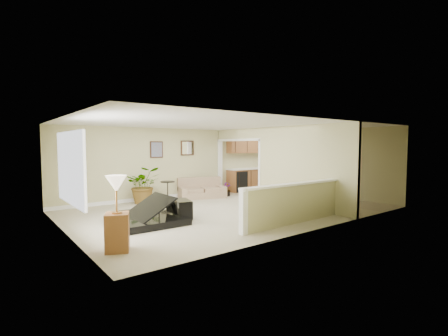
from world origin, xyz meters
TOP-DOWN VIEW (x-y plane):
  - floor at (0.00, 0.00)m, footprint 9.00×9.00m
  - back_wall at (0.00, 3.00)m, footprint 9.00×0.04m
  - front_wall at (0.00, -3.00)m, footprint 9.00×0.04m
  - left_wall at (-4.50, 0.00)m, footprint 0.04×6.00m
  - right_wall at (4.50, 0.00)m, footprint 0.04×6.00m
  - ceiling at (0.00, 0.00)m, footprint 9.00×6.00m
  - kitchen_vinyl at (3.15, 0.00)m, footprint 2.70×6.00m
  - interior_partition at (1.80, 0.25)m, footprint 0.18×5.99m
  - pony_half_wall at (0.08, -2.30)m, footprint 3.42×0.22m
  - left_window at (-4.49, -0.50)m, footprint 0.05×2.15m
  - wall_art_left at (-0.95, 2.97)m, footprint 0.48×0.04m
  - wall_mirror at (0.30, 2.97)m, footprint 0.55×0.04m
  - kitchen_cabinets at (3.19, 2.73)m, footprint 2.36×0.65m
  - piano at (-2.76, -0.09)m, footprint 1.91×1.98m
  - piano_bench at (-1.73, -0.13)m, footprint 0.53×0.78m
  - loveseat at (0.51, 2.40)m, footprint 1.92×1.42m
  - accent_table at (-0.89, 2.29)m, footprint 0.48×0.48m
  - palm_plant at (-1.63, 2.54)m, footprint 1.33×1.24m
  - small_plant at (1.45, 2.06)m, footprint 0.33×0.33m
  - lamp_stand at (-4.01, -1.75)m, footprint 0.53×0.53m

SIDE VIEW (x-z plane):
  - floor at x=0.00m, z-range 0.00..0.00m
  - kitchen_vinyl at x=3.15m, z-range 0.00..0.01m
  - small_plant at x=1.45m, z-range -0.04..0.47m
  - piano_bench at x=-1.73m, z-range 0.00..0.48m
  - loveseat at x=0.51m, z-range -0.11..0.83m
  - accent_table at x=-0.89m, z-range 0.10..0.79m
  - pony_half_wall at x=0.08m, z-range 0.02..1.02m
  - lamp_stand at x=-4.01m, z-range -0.10..1.26m
  - palm_plant at x=-1.63m, z-range -0.01..1.20m
  - piano at x=-2.76m, z-range -0.12..1.38m
  - kitchen_cabinets at x=3.19m, z-range -0.29..2.03m
  - interior_partition at x=1.80m, z-range -0.03..2.47m
  - back_wall at x=0.00m, z-range 0.00..2.50m
  - front_wall at x=0.00m, z-range 0.00..2.50m
  - left_wall at x=-4.50m, z-range 0.00..2.50m
  - right_wall at x=4.50m, z-range 0.00..2.50m
  - left_window at x=-4.49m, z-range 0.73..2.17m
  - wall_art_left at x=-0.95m, z-range 1.46..2.04m
  - wall_mirror at x=0.30m, z-range 1.52..2.08m
  - ceiling at x=0.00m, z-range 2.48..2.52m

